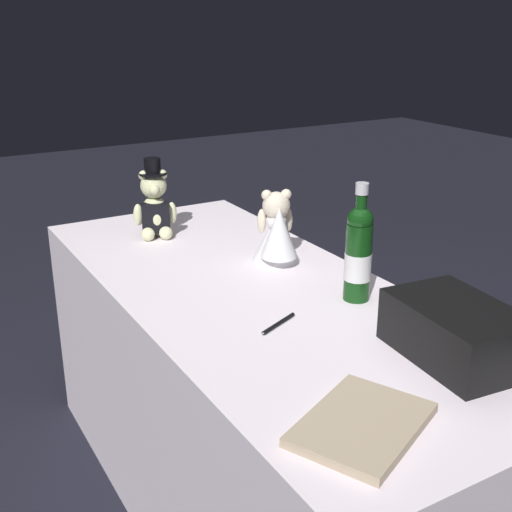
{
  "coord_description": "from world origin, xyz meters",
  "views": [
    {
      "loc": [
        -1.45,
        0.84,
        1.46
      ],
      "look_at": [
        0.0,
        0.0,
        0.85
      ],
      "focal_mm": 46.41,
      "sensor_mm": 36.0,
      "label": 1
    }
  ],
  "objects_px": {
    "teddy_bear_bride": "(277,232)",
    "champagne_bottle": "(358,252)",
    "signing_pen": "(277,324)",
    "guestbook": "(362,424)",
    "gift_case_black": "(457,332)",
    "teddy_bear_groom": "(155,206)"
  },
  "relations": [
    {
      "from": "guestbook",
      "to": "teddy_bear_groom",
      "type": "bearing_deg",
      "value": -29.81
    },
    {
      "from": "champagne_bottle",
      "to": "gift_case_black",
      "type": "relative_size",
      "value": 0.98
    },
    {
      "from": "signing_pen",
      "to": "gift_case_black",
      "type": "xyz_separation_m",
      "value": [
        -0.33,
        -0.26,
        0.06
      ]
    },
    {
      "from": "champagne_bottle",
      "to": "guestbook",
      "type": "height_order",
      "value": "champagne_bottle"
    },
    {
      "from": "teddy_bear_groom",
      "to": "gift_case_black",
      "type": "relative_size",
      "value": 0.82
    },
    {
      "from": "teddy_bear_groom",
      "to": "signing_pen",
      "type": "xyz_separation_m",
      "value": [
        -0.8,
        0.01,
        -0.1
      ]
    },
    {
      "from": "teddy_bear_bride",
      "to": "champagne_bottle",
      "type": "xyz_separation_m",
      "value": [
        -0.34,
        -0.04,
        0.04
      ]
    },
    {
      "from": "teddy_bear_bride",
      "to": "guestbook",
      "type": "xyz_separation_m",
      "value": [
        -0.81,
        0.32,
        -0.09
      ]
    },
    {
      "from": "signing_pen",
      "to": "teddy_bear_bride",
      "type": "bearing_deg",
      "value": -31.7
    },
    {
      "from": "teddy_bear_bride",
      "to": "gift_case_black",
      "type": "height_order",
      "value": "teddy_bear_bride"
    },
    {
      "from": "champagne_bottle",
      "to": "guestbook",
      "type": "distance_m",
      "value": 0.6
    },
    {
      "from": "gift_case_black",
      "to": "guestbook",
      "type": "bearing_deg",
      "value": 107.65
    },
    {
      "from": "teddy_bear_groom",
      "to": "gift_case_black",
      "type": "bearing_deg",
      "value": -167.56
    },
    {
      "from": "teddy_bear_bride",
      "to": "champagne_bottle",
      "type": "bearing_deg",
      "value": -174.07
    },
    {
      "from": "signing_pen",
      "to": "guestbook",
      "type": "distance_m",
      "value": 0.45
    },
    {
      "from": "teddy_bear_groom",
      "to": "gift_case_black",
      "type": "height_order",
      "value": "teddy_bear_groom"
    },
    {
      "from": "teddy_bear_groom",
      "to": "champagne_bottle",
      "type": "xyz_separation_m",
      "value": [
        -0.76,
        -0.26,
        0.03
      ]
    },
    {
      "from": "signing_pen",
      "to": "guestbook",
      "type": "height_order",
      "value": "guestbook"
    },
    {
      "from": "teddy_bear_bride",
      "to": "champagne_bottle",
      "type": "relative_size",
      "value": 0.71
    },
    {
      "from": "teddy_bear_groom",
      "to": "champagne_bottle",
      "type": "distance_m",
      "value": 0.81
    },
    {
      "from": "teddy_bear_groom",
      "to": "teddy_bear_bride",
      "type": "bearing_deg",
      "value": -152.22
    },
    {
      "from": "guestbook",
      "to": "champagne_bottle",
      "type": "bearing_deg",
      "value": -62.45
    }
  ]
}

